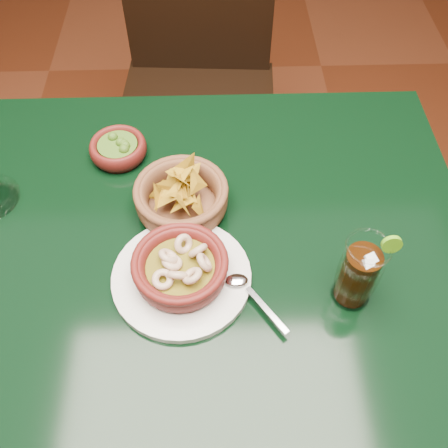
{
  "coord_description": "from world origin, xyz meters",
  "views": [
    {
      "loc": [
        0.12,
        -0.53,
        1.49
      ],
      "look_at": [
        0.14,
        -0.02,
        0.81
      ],
      "focal_mm": 40.0,
      "sensor_mm": 36.0,
      "label": 1
    }
  ],
  "objects_px": {
    "chip_basket": "(181,197)",
    "shrimp_plate": "(181,270)",
    "dining_table": "(153,266)",
    "dining_chair": "(198,83)",
    "cola_drink": "(359,273)"
  },
  "relations": [
    {
      "from": "chip_basket",
      "to": "shrimp_plate",
      "type": "bearing_deg",
      "value": -89.09
    },
    {
      "from": "dining_table",
      "to": "chip_basket",
      "type": "height_order",
      "value": "chip_basket"
    },
    {
      "from": "dining_chair",
      "to": "dining_table",
      "type": "bearing_deg",
      "value": -96.68
    },
    {
      "from": "dining_chair",
      "to": "cola_drink",
      "type": "relative_size",
      "value": 6.16
    },
    {
      "from": "chip_basket",
      "to": "dining_table",
      "type": "bearing_deg",
      "value": -134.08
    },
    {
      "from": "dining_table",
      "to": "dining_chair",
      "type": "height_order",
      "value": "dining_chair"
    },
    {
      "from": "dining_table",
      "to": "chip_basket",
      "type": "relative_size",
      "value": 5.81
    },
    {
      "from": "dining_table",
      "to": "chip_basket",
      "type": "xyz_separation_m",
      "value": [
        0.06,
        0.07,
        0.13
      ]
    },
    {
      "from": "dining_table",
      "to": "shrimp_plate",
      "type": "distance_m",
      "value": 0.17
    },
    {
      "from": "dining_chair",
      "to": "shrimp_plate",
      "type": "height_order",
      "value": "dining_chair"
    },
    {
      "from": "cola_drink",
      "to": "dining_chair",
      "type": "bearing_deg",
      "value": 107.39
    },
    {
      "from": "chip_basket",
      "to": "cola_drink",
      "type": "height_order",
      "value": "cola_drink"
    },
    {
      "from": "dining_table",
      "to": "cola_drink",
      "type": "height_order",
      "value": "cola_drink"
    },
    {
      "from": "dining_chair",
      "to": "chip_basket",
      "type": "relative_size",
      "value": 4.82
    },
    {
      "from": "dining_chair",
      "to": "chip_basket",
      "type": "xyz_separation_m",
      "value": [
        -0.02,
        -0.65,
        0.23
      ]
    }
  ]
}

